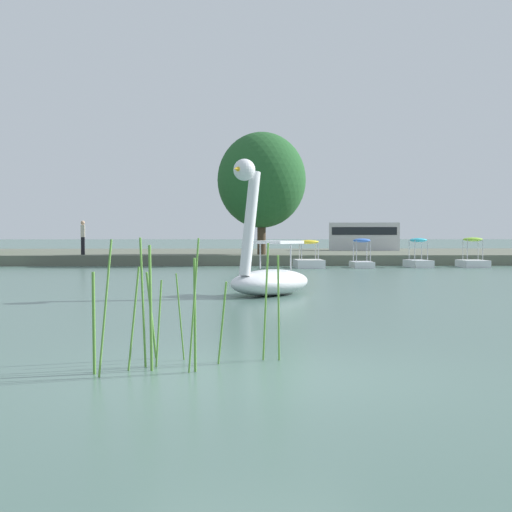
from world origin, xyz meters
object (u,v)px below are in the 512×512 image
Objects in this scene: swan_boat at (268,271)px; pedal_boat_yellow at (309,260)px; pedal_boat_cyan at (418,259)px; pedal_boat_lime at (473,259)px; parked_van at (364,235)px; person_on_path at (83,237)px; pedal_boat_blue at (362,258)px; tree_sapling_by_fence at (262,180)px.

pedal_boat_yellow is (2.77, 16.70, -0.26)m from swan_boat.
pedal_boat_cyan is at bearing 3.84° from pedal_boat_yellow.
pedal_boat_cyan is 0.99× the size of pedal_boat_lime.
parked_van is at bearing 75.57° from swan_boat.
pedal_boat_lime is at bearing -9.48° from person_on_path.
swan_boat is at bearing -122.61° from pedal_boat_lime.
pedal_boat_blue is 0.95× the size of pedal_boat_cyan.
pedal_boat_lime reaches higher than pedal_boat_blue.
person_on_path is 0.37× the size of parked_van.
pedal_boat_lime is at bearing 1.00° from pedal_boat_cyan.
pedal_boat_blue is at bearing 2.21° from pedal_boat_yellow.
parked_van is (16.88, 10.72, 0.06)m from person_on_path.
pedal_boat_yellow is 12.27m from person_on_path.
tree_sapling_by_fence is 1.33× the size of parked_van.
tree_sapling_by_fence reaches higher than swan_boat.
pedal_boat_cyan is 0.30× the size of tree_sapling_by_fence.
person_on_path is (-17.09, 3.36, 1.07)m from pedal_boat_cyan.
pedal_boat_yellow is 5.47m from pedal_boat_cyan.
pedal_boat_blue is 0.94× the size of pedal_boat_lime.
swan_boat is 32.18m from parked_van.
person_on_path is 20.00m from parked_van.
pedal_boat_cyan is 17.45m from person_on_path.
swan_boat is 20.32m from pedal_boat_lime.
swan_boat is at bearing -91.74° from tree_sapling_by_fence.
tree_sapling_by_fence is (0.63, 20.67, 3.88)m from swan_boat.
person_on_path is at bearing 113.46° from swan_boat.
pedal_boat_lime is at bearing -18.99° from tree_sapling_by_fence.
pedal_boat_blue reaches higher than pedal_boat_yellow.
pedal_boat_lime is 20.12m from person_on_path.
swan_boat is at bearing -115.72° from pedal_boat_cyan.
swan_boat is at bearing -107.75° from pedal_boat_blue.
pedal_boat_cyan is at bearing 64.28° from swan_boat.
pedal_boat_lime is 14.38m from parked_van.
tree_sapling_by_fence is at bearing 118.35° from pedal_boat_yellow.
pedal_boat_lime reaches higher than pedal_boat_yellow.
pedal_boat_cyan is 14.13m from parked_van.
pedal_boat_cyan is 9.36m from tree_sapling_by_fence.
pedal_boat_cyan is 1.08× the size of person_on_path.
tree_sapling_by_fence is at bearing 140.87° from pedal_boat_blue.
person_on_path reaches higher than pedal_boat_yellow.
parked_van reaches higher than pedal_boat_yellow.
swan_boat is 1.90× the size of pedal_boat_blue.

